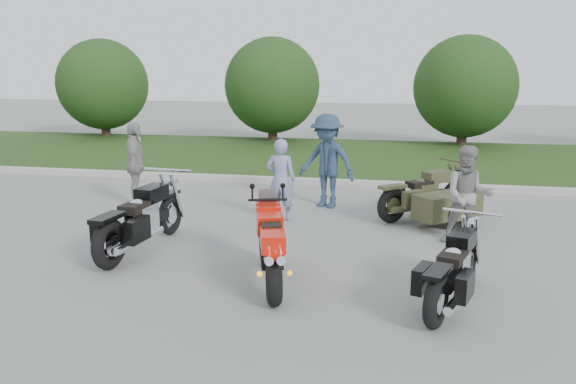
% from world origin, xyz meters
% --- Properties ---
extents(ground, '(80.00, 80.00, 0.00)m').
position_xyz_m(ground, '(0.00, 0.00, 0.00)').
color(ground, gray).
rests_on(ground, ground).
extents(curb, '(60.00, 0.30, 0.15)m').
position_xyz_m(curb, '(0.00, 6.00, 0.07)').
color(curb, '#ACAAA2').
rests_on(curb, ground).
extents(grass_strip, '(60.00, 8.00, 0.14)m').
position_xyz_m(grass_strip, '(0.00, 10.15, 0.07)').
color(grass_strip, '#324F1B').
rests_on(grass_strip, ground).
extents(tree_far_left, '(3.60, 3.60, 4.00)m').
position_xyz_m(tree_far_left, '(-10.00, 13.50, 2.19)').
color(tree_far_left, '#3F2B1C').
rests_on(tree_far_left, ground).
extents(tree_mid_left, '(3.60, 3.60, 4.00)m').
position_xyz_m(tree_mid_left, '(-3.00, 13.50, 2.19)').
color(tree_mid_left, '#3F2B1C').
rests_on(tree_mid_left, ground).
extents(tree_mid_right, '(3.60, 3.60, 4.00)m').
position_xyz_m(tree_mid_right, '(4.00, 13.50, 2.19)').
color(tree_mid_right, '#3F2B1C').
rests_on(tree_mid_right, ground).
extents(sportbike_red, '(0.77, 1.99, 0.97)m').
position_xyz_m(sportbike_red, '(0.23, -0.64, 0.57)').
color(sportbike_red, black).
rests_on(sportbike_red, ground).
extents(cruiser_left, '(0.50, 2.53, 0.97)m').
position_xyz_m(cruiser_left, '(-2.10, 0.29, 0.50)').
color(cruiser_left, black).
rests_on(cruiser_left, ground).
extents(cruiser_right, '(0.83, 2.10, 0.84)m').
position_xyz_m(cruiser_right, '(2.54, -0.87, 0.43)').
color(cruiser_right, black).
rests_on(cruiser_right, ground).
extents(cruiser_sidecar, '(1.96, 2.02, 0.88)m').
position_xyz_m(cruiser_sidecar, '(2.55, 3.00, 0.41)').
color(cruiser_sidecar, black).
rests_on(cruiser_sidecar, ground).
extents(person_stripe, '(0.58, 0.39, 1.56)m').
position_xyz_m(person_stripe, '(-0.34, 2.63, 0.78)').
color(person_stripe, '#7F80AD').
rests_on(person_stripe, ground).
extents(person_grey, '(0.79, 0.62, 1.63)m').
position_xyz_m(person_grey, '(2.96, 1.77, 0.81)').
color(person_grey, gray).
rests_on(person_grey, ground).
extents(person_denim, '(1.42, 1.11, 1.94)m').
position_xyz_m(person_denim, '(0.38, 3.81, 0.97)').
color(person_denim, navy).
rests_on(person_denim, ground).
extents(person_back, '(0.78, 1.11, 1.75)m').
position_xyz_m(person_back, '(-3.56, 3.18, 0.88)').
color(person_back, '#979791').
rests_on(person_back, ground).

